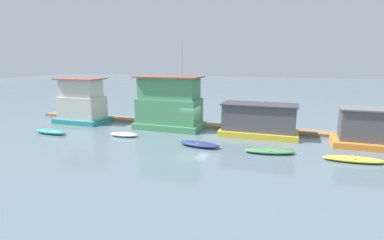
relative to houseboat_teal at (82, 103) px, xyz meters
The scene contains 12 objects.
ground_plane 14.11m from the houseboat_teal, ahead, with size 200.00×200.00×0.00m, color slate.
dock_walkway 14.32m from the houseboat_teal, 10.31° to the left, with size 42.40×1.89×0.30m, color #846B4C.
houseboat_teal is the anchor object (origin of this frame).
houseboat_green 10.86m from the houseboat_teal, ahead, with size 7.05×3.76×9.14m.
houseboat_yellow 20.19m from the houseboat_teal, ahead, with size 7.29×3.38×3.11m.
houseboat_orange 29.06m from the houseboat_teal, ahead, with size 5.16×3.27×3.23m.
dinghy_teal 6.22m from the houseboat_teal, 82.05° to the right, with size 3.72×1.13×0.48m.
dinghy_white 9.42m from the houseboat_teal, 27.89° to the right, with size 2.86×1.29×0.39m.
dinghy_navy 16.93m from the houseboat_teal, 18.01° to the right, with size 3.71×1.66×0.43m.
dinghy_green 22.36m from the houseboat_teal, 13.31° to the right, with size 4.04×1.95×0.38m.
dinghy_yellow 28.09m from the houseboat_teal, 10.67° to the right, with size 4.20×1.39×0.37m.
mooring_post_far_right 20.72m from the houseboat_teal, ahead, with size 0.24×0.24×2.10m, color brown.
Camera 1 is at (9.35, -27.97, 7.18)m, focal length 28.00 mm.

